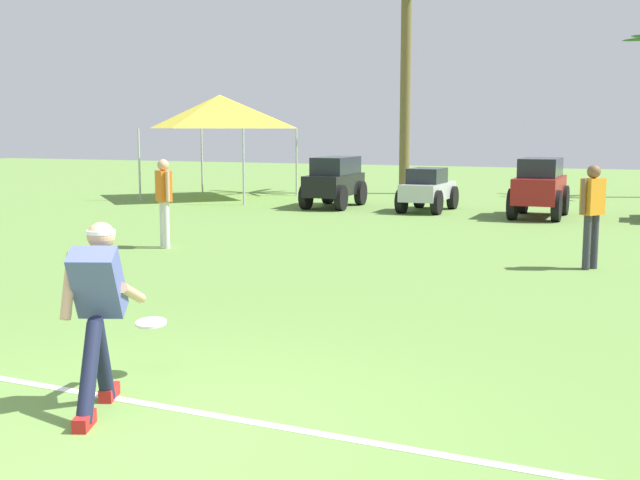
{
  "coord_description": "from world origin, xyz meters",
  "views": [
    {
      "loc": [
        3.2,
        -4.2,
        2.09
      ],
      "look_at": [
        -0.17,
        3.64,
        0.9
      ],
      "focal_mm": 45.0,
      "sensor_mm": 36.0,
      "label": 1
    }
  ],
  "objects_px": {
    "frisbee_in_flight": "(151,323)",
    "parked_car_slot_a": "(335,180)",
    "teammate_midfield": "(592,207)",
    "event_tent": "(220,112)",
    "parked_car_slot_c": "(540,186)",
    "parked_car_slot_b": "(428,189)",
    "frisbee_thrower": "(98,305)",
    "teammate_near_sideline": "(164,195)",
    "palm_tree_far_left": "(405,64)"
  },
  "relations": [
    {
      "from": "parked_car_slot_b",
      "to": "event_tent",
      "type": "relative_size",
      "value": 0.61
    },
    {
      "from": "frisbee_thrower",
      "to": "frisbee_in_flight",
      "type": "distance_m",
      "value": 0.88
    },
    {
      "from": "teammate_midfield",
      "to": "parked_car_slot_a",
      "type": "relative_size",
      "value": 0.64
    },
    {
      "from": "teammate_midfield",
      "to": "palm_tree_far_left",
      "type": "xyz_separation_m",
      "value": [
        -6.82,
        12.48,
        3.17
      ]
    },
    {
      "from": "parked_car_slot_c",
      "to": "event_tent",
      "type": "height_order",
      "value": "event_tent"
    },
    {
      "from": "frisbee_thrower",
      "to": "event_tent",
      "type": "relative_size",
      "value": 0.39
    },
    {
      "from": "frisbee_thrower",
      "to": "teammate_near_sideline",
      "type": "xyz_separation_m",
      "value": [
        -4.24,
        7.1,
        0.15
      ]
    },
    {
      "from": "teammate_near_sideline",
      "to": "parked_car_slot_a",
      "type": "xyz_separation_m",
      "value": [
        -0.06,
        8.07,
        -0.22
      ]
    },
    {
      "from": "parked_car_slot_a",
      "to": "parked_car_slot_c",
      "type": "height_order",
      "value": "parked_car_slot_c"
    },
    {
      "from": "teammate_near_sideline",
      "to": "parked_car_slot_c",
      "type": "distance_m",
      "value": 9.34
    },
    {
      "from": "parked_car_slot_a",
      "to": "palm_tree_far_left",
      "type": "distance_m",
      "value": 6.12
    },
    {
      "from": "parked_car_slot_b",
      "to": "event_tent",
      "type": "height_order",
      "value": "event_tent"
    },
    {
      "from": "frisbee_in_flight",
      "to": "teammate_midfield",
      "type": "relative_size",
      "value": 0.21
    },
    {
      "from": "frisbee_in_flight",
      "to": "teammate_midfield",
      "type": "bearing_deg",
      "value": 66.91
    },
    {
      "from": "parked_car_slot_a",
      "to": "palm_tree_far_left",
      "type": "bearing_deg",
      "value": 86.2
    },
    {
      "from": "teammate_midfield",
      "to": "parked_car_slot_c",
      "type": "bearing_deg",
      "value": 103.99
    },
    {
      "from": "frisbee_in_flight",
      "to": "parked_car_slot_b",
      "type": "relative_size",
      "value": 0.15
    },
    {
      "from": "teammate_midfield",
      "to": "parked_car_slot_c",
      "type": "distance_m",
      "value": 7.19
    },
    {
      "from": "parked_car_slot_b",
      "to": "palm_tree_far_left",
      "type": "height_order",
      "value": "palm_tree_far_left"
    },
    {
      "from": "palm_tree_far_left",
      "to": "event_tent",
      "type": "relative_size",
      "value": 1.88
    },
    {
      "from": "parked_car_slot_b",
      "to": "frisbee_in_flight",
      "type": "bearing_deg",
      "value": -83.62
    },
    {
      "from": "parked_car_slot_c",
      "to": "palm_tree_far_left",
      "type": "xyz_separation_m",
      "value": [
        -5.08,
        5.5,
        3.37
      ]
    },
    {
      "from": "frisbee_in_flight",
      "to": "parked_car_slot_a",
      "type": "distance_m",
      "value": 14.96
    },
    {
      "from": "frisbee_thrower",
      "to": "palm_tree_far_left",
      "type": "bearing_deg",
      "value": 101.07
    },
    {
      "from": "teammate_near_sideline",
      "to": "palm_tree_far_left",
      "type": "bearing_deg",
      "value": 88.78
    },
    {
      "from": "parked_car_slot_b",
      "to": "parked_car_slot_c",
      "type": "distance_m",
      "value": 2.85
    },
    {
      "from": "event_tent",
      "to": "parked_car_slot_a",
      "type": "bearing_deg",
      "value": -16.36
    },
    {
      "from": "frisbee_thrower",
      "to": "parked_car_slot_a",
      "type": "bearing_deg",
      "value": 105.82
    },
    {
      "from": "frisbee_thrower",
      "to": "palm_tree_far_left",
      "type": "relative_size",
      "value": 0.2
    },
    {
      "from": "frisbee_in_flight",
      "to": "teammate_near_sideline",
      "type": "distance_m",
      "value": 7.54
    },
    {
      "from": "parked_car_slot_a",
      "to": "palm_tree_far_left",
      "type": "relative_size",
      "value": 0.36
    },
    {
      "from": "parked_car_slot_a",
      "to": "teammate_midfield",
      "type": "bearing_deg",
      "value": -45.97
    },
    {
      "from": "frisbee_thrower",
      "to": "frisbee_in_flight",
      "type": "bearing_deg",
      "value": 97.89
    },
    {
      "from": "teammate_midfield",
      "to": "parked_car_slot_a",
      "type": "height_order",
      "value": "teammate_midfield"
    },
    {
      "from": "parked_car_slot_b",
      "to": "event_tent",
      "type": "distance_m",
      "value": 7.23
    },
    {
      "from": "frisbee_thrower",
      "to": "event_tent",
      "type": "xyz_separation_m",
      "value": [
        -8.53,
        16.41,
        1.8
      ]
    },
    {
      "from": "teammate_near_sideline",
      "to": "event_tent",
      "type": "height_order",
      "value": "event_tent"
    },
    {
      "from": "frisbee_thrower",
      "to": "teammate_midfield",
      "type": "height_order",
      "value": "teammate_midfield"
    },
    {
      "from": "frisbee_thrower",
      "to": "parked_car_slot_a",
      "type": "xyz_separation_m",
      "value": [
        -4.3,
        15.17,
        -0.07
      ]
    },
    {
      "from": "teammate_near_sideline",
      "to": "event_tent",
      "type": "xyz_separation_m",
      "value": [
        -4.28,
        9.31,
        1.65
      ]
    },
    {
      "from": "teammate_midfield",
      "to": "parked_car_slot_b",
      "type": "relative_size",
      "value": 0.71
    },
    {
      "from": "teammate_near_sideline",
      "to": "event_tent",
      "type": "bearing_deg",
      "value": 114.7
    },
    {
      "from": "teammate_midfield",
      "to": "event_tent",
      "type": "bearing_deg",
      "value": 142.79
    },
    {
      "from": "parked_car_slot_a",
      "to": "parked_car_slot_b",
      "type": "height_order",
      "value": "parked_car_slot_a"
    },
    {
      "from": "frisbee_thrower",
      "to": "parked_car_slot_a",
      "type": "height_order",
      "value": "frisbee_thrower"
    },
    {
      "from": "parked_car_slot_a",
      "to": "teammate_near_sideline",
      "type": "bearing_deg",
      "value": -89.6
    },
    {
      "from": "parked_car_slot_c",
      "to": "event_tent",
      "type": "bearing_deg",
      "value": 170.21
    },
    {
      "from": "teammate_near_sideline",
      "to": "parked_car_slot_a",
      "type": "bearing_deg",
      "value": 90.4
    },
    {
      "from": "frisbee_in_flight",
      "to": "teammate_near_sideline",
      "type": "height_order",
      "value": "teammate_near_sideline"
    },
    {
      "from": "frisbee_in_flight",
      "to": "event_tent",
      "type": "height_order",
      "value": "event_tent"
    }
  ]
}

